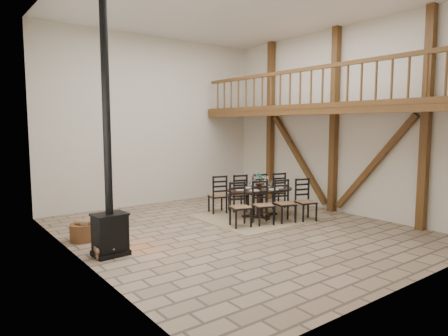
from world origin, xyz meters
TOP-DOWN VIEW (x-y plane):
  - ground at (0.00, 0.00)m, footprint 8.00×8.00m
  - room_shell at (1.19, 0.00)m, footprint 7.02×8.02m
  - rug at (1.30, 0.68)m, footprint 3.00×2.50m
  - dining_table at (1.30, 0.68)m, footprint 2.69×2.54m
  - wood_stove at (-2.98, 0.03)m, footprint 0.63×0.50m
  - log_basket at (-3.08, 1.27)m, footprint 0.55×0.55m
  - log_stack at (-3.13, -0.01)m, footprint 0.35×0.36m

SIDE VIEW (x-z plane):
  - ground at x=0.00m, z-range 0.00..0.00m
  - rug at x=1.30m, z-range 0.00..0.02m
  - log_stack at x=-3.13m, z-range 0.00..0.22m
  - log_basket at x=-3.08m, z-range -0.03..0.42m
  - dining_table at x=1.30m, z-range -0.20..0.95m
  - wood_stove at x=-2.98m, z-range -1.36..3.64m
  - room_shell at x=1.19m, z-range 0.51..5.52m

